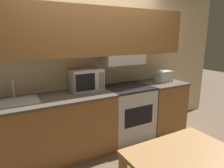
% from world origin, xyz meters
% --- Properties ---
extents(ground_plane, '(16.00, 16.00, 0.00)m').
position_xyz_m(ground_plane, '(0.00, 0.00, 0.00)').
color(ground_plane, brown).
extents(wall_back, '(5.54, 0.38, 2.55)m').
position_xyz_m(wall_back, '(0.01, -0.07, 1.52)').
color(wall_back, beige).
rests_on(wall_back, ground_plane).
extents(lower_counter_main, '(1.69, 0.68, 0.90)m').
position_xyz_m(lower_counter_main, '(-0.74, -0.33, 0.45)').
color(lower_counter_main, '#A36B38').
rests_on(lower_counter_main, ground_plane).
extents(lower_counter_right_stub, '(0.72, 0.68, 0.90)m').
position_xyz_m(lower_counter_right_stub, '(1.22, -0.33, 0.45)').
color(lower_counter_right_stub, '#A36B38').
rests_on(lower_counter_right_stub, ground_plane).
extents(stove_range, '(0.74, 0.65, 0.90)m').
position_xyz_m(stove_range, '(0.49, -0.32, 0.45)').
color(stove_range, silver).
rests_on(stove_range, ground_plane).
extents(microwave, '(0.47, 0.33, 0.32)m').
position_xyz_m(microwave, '(-0.18, -0.18, 1.06)').
color(microwave, silver).
rests_on(microwave, lower_counter_main).
extents(toaster, '(0.28, 0.18, 0.20)m').
position_xyz_m(toaster, '(1.26, -0.33, 1.00)').
color(toaster, silver).
rests_on(toaster, lower_counter_right_stub).
extents(sink_basin, '(0.55, 0.37, 0.28)m').
position_xyz_m(sink_basin, '(-1.18, -0.33, 0.91)').
color(sink_basin, '#B7BABF').
rests_on(sink_basin, lower_counter_main).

